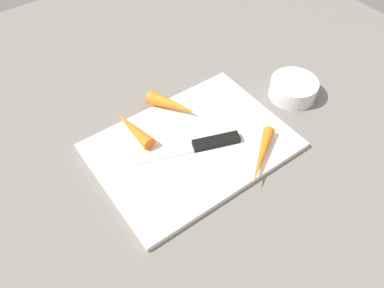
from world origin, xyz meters
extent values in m
plane|color=slate|center=(0.00, 0.00, 0.00)|extent=(1.40, 1.40, 0.00)
cube|color=silver|center=(0.00, 0.00, 0.01)|extent=(0.36, 0.26, 0.01)
cube|color=#B7B7BC|center=(0.06, -0.01, 0.01)|extent=(0.11, 0.05, 0.00)
cube|color=black|center=(-0.04, 0.03, 0.02)|extent=(0.09, 0.05, 0.01)
cone|color=orange|center=(-0.02, -0.10, 0.03)|extent=(0.08, 0.11, 0.03)
cone|color=orange|center=(-0.08, 0.10, 0.02)|extent=(0.12, 0.09, 0.02)
cone|color=orange|center=(0.07, -0.09, 0.02)|extent=(0.04, 0.11, 0.03)
cylinder|color=silver|center=(-0.26, 0.01, 0.02)|extent=(0.10, 0.10, 0.04)
camera|label=1|loc=(0.27, 0.38, 0.56)|focal=35.73mm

